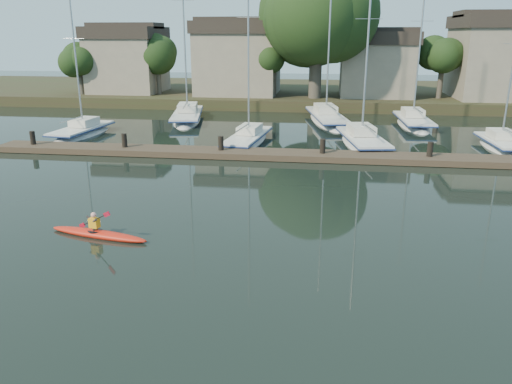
# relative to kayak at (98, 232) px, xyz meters

# --- Properties ---
(ground) EXTENTS (160.00, 160.00, 0.00)m
(ground) POSITION_rel_kayak_xyz_m (4.90, -1.20, -0.15)
(ground) COLOR black
(ground) RESTS_ON ground
(kayak) EXTENTS (4.02, 1.32, 1.28)m
(kayak) POSITION_rel_kayak_xyz_m (0.00, 0.00, 0.00)
(kayak) COLOR #BB340E
(kayak) RESTS_ON ground
(dock) EXTENTS (34.00, 2.00, 1.80)m
(dock) POSITION_rel_kayak_xyz_m (4.90, 12.80, 0.05)
(dock) COLOR #4A3A2A
(dock) RESTS_ON ground
(sailboat_0) EXTENTS (2.67, 7.52, 11.70)m
(sailboat_0) POSITION_rel_kayak_xyz_m (-9.34, 17.76, -0.35)
(sailboat_0) COLOR silver
(sailboat_0) RESTS_ON ground
(sailboat_2) EXTENTS (2.84, 8.45, 13.73)m
(sailboat_2) POSITION_rel_kayak_xyz_m (2.91, 16.83, -0.33)
(sailboat_2) COLOR silver
(sailboat_2) RESTS_ON ground
(sailboat_3) EXTENTS (3.67, 8.74, 13.67)m
(sailboat_3) POSITION_rel_kayak_xyz_m (10.45, 16.99, -0.36)
(sailboat_3) COLOR silver
(sailboat_3) RESTS_ON ground
(sailboat_4) EXTENTS (2.24, 6.68, 11.23)m
(sailboat_4) POSITION_rel_kayak_xyz_m (19.22, 17.26, -0.34)
(sailboat_4) COLOR silver
(sailboat_4) RESTS_ON ground
(sailboat_5) EXTENTS (4.16, 10.18, 16.43)m
(sailboat_5) POSITION_rel_kayak_xyz_m (-3.57, 25.27, -0.36)
(sailboat_5) COLOR silver
(sailboat_5) RESTS_ON ground
(sailboat_6) EXTENTS (4.27, 11.20, 17.42)m
(sailboat_6) POSITION_rel_kayak_xyz_m (8.12, 26.05, -0.36)
(sailboat_6) COLOR silver
(sailboat_6) RESTS_ON ground
(sailboat_7) EXTENTS (2.52, 8.60, 13.75)m
(sailboat_7) POSITION_rel_kayak_xyz_m (14.98, 25.16, -0.36)
(sailboat_7) COLOR silver
(sailboat_7) RESTS_ON ground
(shore) EXTENTS (90.00, 25.25, 12.75)m
(shore) POSITION_rel_kayak_xyz_m (6.51, 39.09, 3.07)
(shore) COLOR #2B3319
(shore) RESTS_ON ground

